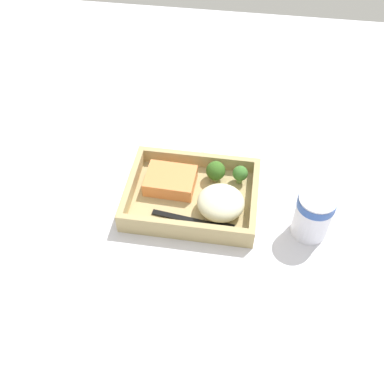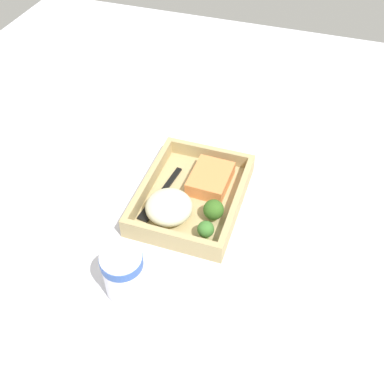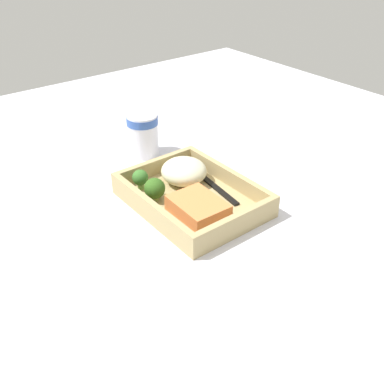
% 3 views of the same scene
% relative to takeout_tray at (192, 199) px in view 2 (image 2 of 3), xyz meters
% --- Properties ---
extents(ground_plane, '(1.60, 1.60, 0.02)m').
position_rel_takeout_tray_xyz_m(ground_plane, '(0.00, 0.00, -0.02)').
color(ground_plane, silver).
extents(takeout_tray, '(0.25, 0.19, 0.01)m').
position_rel_takeout_tray_xyz_m(takeout_tray, '(0.00, 0.00, 0.00)').
color(takeout_tray, tan).
rests_on(takeout_tray, ground_plane).
extents(tray_rim, '(0.25, 0.19, 0.03)m').
position_rel_takeout_tray_xyz_m(tray_rim, '(0.00, 0.00, 0.02)').
color(tray_rim, tan).
rests_on(tray_rim, takeout_tray).
extents(salmon_fillet, '(0.10, 0.08, 0.03)m').
position_rel_takeout_tray_xyz_m(salmon_fillet, '(-0.05, 0.02, 0.02)').
color(salmon_fillet, '#E58246').
rests_on(salmon_fillet, takeout_tray).
extents(mashed_potatoes, '(0.09, 0.09, 0.05)m').
position_rel_takeout_tray_xyz_m(mashed_potatoes, '(0.06, -0.03, 0.03)').
color(mashed_potatoes, beige).
rests_on(mashed_potatoes, takeout_tray).
extents(broccoli_floret_1, '(0.04, 0.04, 0.04)m').
position_rel_takeout_tray_xyz_m(broccoli_floret_1, '(0.04, 0.06, 0.03)').
color(broccoli_floret_1, '#7B9752').
rests_on(broccoli_floret_1, takeout_tray).
extents(broccoli_floret_2, '(0.03, 0.03, 0.04)m').
position_rel_takeout_tray_xyz_m(broccoli_floret_2, '(0.09, 0.06, 0.03)').
color(broccoli_floret_2, '#77A553').
rests_on(broccoli_floret_2, takeout_tray).
extents(fork, '(0.16, 0.04, 0.00)m').
position_rel_takeout_tray_xyz_m(fork, '(0.02, -0.06, 0.01)').
color(fork, black).
rests_on(fork, takeout_tray).
extents(paper_cup, '(0.07, 0.07, 0.09)m').
position_rel_takeout_tray_xyz_m(paper_cup, '(0.23, -0.04, 0.05)').
color(paper_cup, white).
rests_on(paper_cup, ground_plane).
extents(receipt_slip, '(0.12, 0.14, 0.00)m').
position_rel_takeout_tray_xyz_m(receipt_slip, '(0.04, 0.19, -0.00)').
color(receipt_slip, white).
rests_on(receipt_slip, ground_plane).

